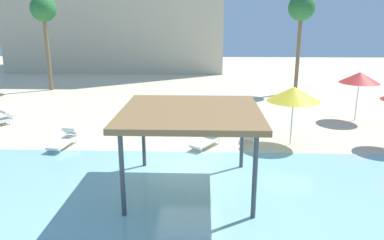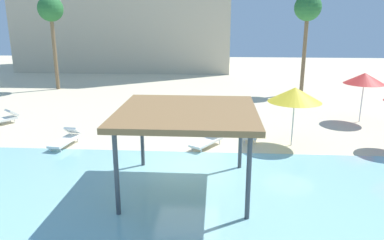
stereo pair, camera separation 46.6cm
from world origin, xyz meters
name	(u,v)px [view 1 (the left image)]	position (x,y,z in m)	size (l,w,h in m)	color
ground_plane	(189,167)	(0.00, 0.00, 0.00)	(80.00, 80.00, 0.00)	beige
shade_pavilion	(191,115)	(0.13, -1.90, 2.57)	(4.39, 4.39, 2.73)	#42474C
beach_umbrella_red_0	(360,78)	(8.90, 6.92, 2.39)	(2.12, 2.12, 2.68)	silver
beach_umbrella_yellow_3	(294,94)	(4.44, 2.73, 2.31)	(2.31, 2.31, 2.63)	silver
lounge_chair_2	(208,139)	(0.74, 2.32, 0.33)	(1.53, 1.92, 0.74)	white
lounge_chair_3	(65,140)	(-5.56, 2.03, 0.33)	(0.87, 1.96, 0.74)	white
lounge_chair_4	(251,130)	(2.78, 3.74, 0.33)	(0.94, 1.97, 0.74)	white
palm_tree_0	(301,10)	(7.41, 14.66, 5.97)	(1.90, 1.90, 7.13)	brown
palm_tree_1	(44,11)	(-11.47, 15.08, 5.92)	(1.90, 1.90, 7.07)	brown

